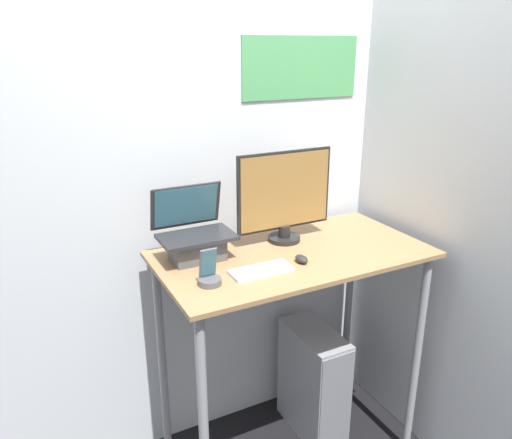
{
  "coord_description": "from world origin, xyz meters",
  "views": [
    {
      "loc": [
        -1.06,
        -1.39,
        1.95
      ],
      "look_at": [
        -0.18,
        0.31,
        1.27
      ],
      "focal_mm": 35.0,
      "sensor_mm": 36.0,
      "label": 1
    }
  ],
  "objects_px": {
    "cell_phone": "(209,276)",
    "computer_tower": "(313,381)",
    "keyboard": "(261,270)",
    "laptop": "(195,239)",
    "monitor": "(285,197)",
    "mouse": "(302,259)"
  },
  "relations": [
    {
      "from": "laptop",
      "to": "mouse",
      "type": "xyz_separation_m",
      "value": [
        0.37,
        -0.25,
        -0.07
      ]
    },
    {
      "from": "monitor",
      "to": "computer_tower",
      "type": "height_order",
      "value": "monitor"
    },
    {
      "from": "monitor",
      "to": "keyboard",
      "type": "relative_size",
      "value": 1.85
    },
    {
      "from": "laptop",
      "to": "monitor",
      "type": "relative_size",
      "value": 0.66
    },
    {
      "from": "laptop",
      "to": "computer_tower",
      "type": "relative_size",
      "value": 0.52
    },
    {
      "from": "monitor",
      "to": "keyboard",
      "type": "bearing_deg",
      "value": -134.94
    },
    {
      "from": "cell_phone",
      "to": "computer_tower",
      "type": "xyz_separation_m",
      "value": [
        0.63,
        0.2,
        -0.83
      ]
    },
    {
      "from": "cell_phone",
      "to": "computer_tower",
      "type": "bearing_deg",
      "value": 17.28
    },
    {
      "from": "keyboard",
      "to": "computer_tower",
      "type": "height_order",
      "value": "keyboard"
    },
    {
      "from": "monitor",
      "to": "cell_phone",
      "type": "xyz_separation_m",
      "value": [
        -0.47,
        -0.26,
        -0.17
      ]
    },
    {
      "from": "laptop",
      "to": "monitor",
      "type": "height_order",
      "value": "monitor"
    },
    {
      "from": "keyboard",
      "to": "cell_phone",
      "type": "height_order",
      "value": "cell_phone"
    },
    {
      "from": "monitor",
      "to": "laptop",
      "type": "bearing_deg",
      "value": -179.9
    },
    {
      "from": "cell_phone",
      "to": "computer_tower",
      "type": "distance_m",
      "value": 1.06
    },
    {
      "from": "monitor",
      "to": "mouse",
      "type": "distance_m",
      "value": 0.32
    },
    {
      "from": "laptop",
      "to": "cell_phone",
      "type": "height_order",
      "value": "laptop"
    },
    {
      "from": "monitor",
      "to": "computer_tower",
      "type": "xyz_separation_m",
      "value": [
        0.16,
        -0.06,
        -1.01
      ]
    },
    {
      "from": "keyboard",
      "to": "monitor",
      "type": "bearing_deg",
      "value": 45.06
    },
    {
      "from": "keyboard",
      "to": "cell_phone",
      "type": "bearing_deg",
      "value": -179.44
    },
    {
      "from": "computer_tower",
      "to": "keyboard",
      "type": "bearing_deg",
      "value": -154.7
    },
    {
      "from": "laptop",
      "to": "keyboard",
      "type": "bearing_deg",
      "value": -54.66
    },
    {
      "from": "laptop",
      "to": "monitor",
      "type": "xyz_separation_m",
      "value": [
        0.43,
        0.0,
        0.12
      ]
    }
  ]
}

